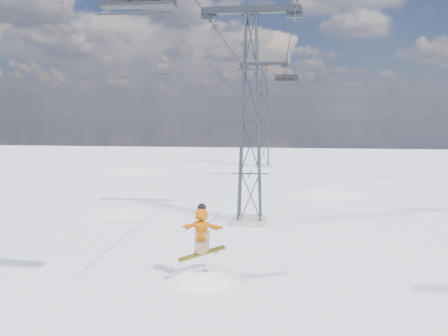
{
  "coord_description": "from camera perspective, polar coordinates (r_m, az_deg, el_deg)",
  "views": [
    {
      "loc": [
        2.15,
        -15.22,
        6.0
      ],
      "look_at": [
        -0.09,
        3.67,
        3.58
      ],
      "focal_mm": 35.0,
      "sensor_mm": 36.0,
      "label": 1
    }
  ],
  "objects": [
    {
      "name": "ground",
      "position": [
        16.5,
        -1.22,
        -14.08
      ],
      "size": [
        120.0,
        120.0,
        0.0
      ],
      "primitive_type": "plane",
      "color": "white",
      "rests_on": "ground"
    },
    {
      "name": "snow_terrain",
      "position": [
        40.25,
        -3.81,
        -15.57
      ],
      "size": [
        39.0,
        37.0,
        22.0
      ],
      "color": "white",
      "rests_on": "ground"
    },
    {
      "name": "lift_tower_near",
      "position": [
        23.27,
        3.46,
        5.91
      ],
      "size": [
        5.2,
        1.8,
        11.43
      ],
      "color": "#999999",
      "rests_on": "ground"
    },
    {
      "name": "lift_tower_far",
      "position": [
        48.24,
        5.19,
        6.57
      ],
      "size": [
        5.2,
        1.8,
        11.43
      ],
      "color": "#999999",
      "rests_on": "ground"
    },
    {
      "name": "haul_cables",
      "position": [
        35.09,
        4.66,
        15.16
      ],
      "size": [
        4.46,
        51.0,
        0.06
      ],
      "color": "black",
      "rests_on": "ground"
    },
    {
      "name": "snowboarder_jump",
      "position": [
        17.07,
        -2.67,
        -19.33
      ],
      "size": [
        4.4,
        4.4,
        6.8
      ],
      "color": "white",
      "rests_on": "ground"
    },
    {
      "name": "lift_chair_mid",
      "position": [
        38.08,
        8.19,
        11.48
      ],
      "size": [
        2.0,
        0.57,
        2.48
      ],
      "color": "black",
      "rests_on": "ground"
    }
  ]
}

